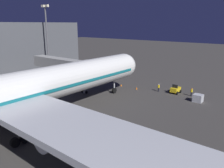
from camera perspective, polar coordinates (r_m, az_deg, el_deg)
The scene contains 9 objects.
ground_plane at distance 38.69m, azimuth -13.53°, elevation -7.48°, with size 320.00×320.00×0.00m, color #383533.
jet_bridge at distance 51.77m, azimuth -11.37°, elevation 4.75°, with size 19.16×3.40×7.10m.
apron_floodlight_mast at distance 66.61m, azimuth -16.17°, elevation 11.61°, with size 2.90×0.50×19.53m.
pushback_tug at distance 50.45m, azimuth 15.80°, elevation -1.38°, with size 1.86×2.43×1.95m.
baggage_container_far_row at distance 46.25m, azimuth 20.99°, elevation -3.37°, with size 1.71×1.62×1.47m, color #B7BABF.
ground_crew_near_nose_gear at distance 50.69m, azimuth 11.77°, elevation -0.84°, with size 0.40×0.40×1.73m.
ground_crew_marshaller_fwd at distance 49.30m, azimuth 19.56°, elevation -1.84°, with size 0.40×0.40×1.76m.
traffic_cone_nose_port at distance 51.73m, azimuth 6.25°, elevation -1.06°, with size 0.36×0.36×0.55m, color orange.
traffic_cone_nose_starboard at distance 54.12m, azimuth 2.33°, elevation -0.26°, with size 0.36×0.36×0.55m, color orange.
Camera 1 is at (-28.72, 21.46, 14.55)m, focal length 35.99 mm.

